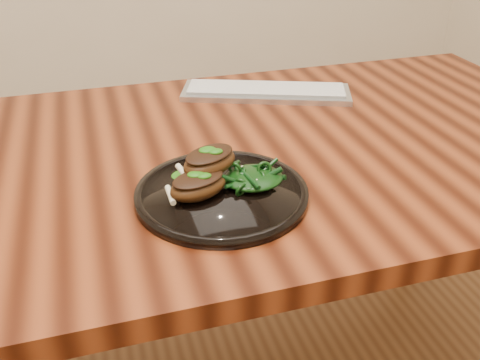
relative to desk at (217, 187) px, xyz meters
name	(u,v)px	position (x,y,z in m)	size (l,w,h in m)	color
desk	(217,187)	(0.00, 0.00, 0.00)	(1.60, 0.80, 0.75)	#321006
plate	(222,193)	(-0.03, -0.17, 0.09)	(0.28, 0.28, 0.02)	black
lamb_chop_front	(198,185)	(-0.07, -0.18, 0.12)	(0.11, 0.09, 0.04)	#3E200B
lamb_chop_back	(209,161)	(-0.05, -0.14, 0.14)	(0.12, 0.10, 0.04)	#3E200B
herb_smear	(192,174)	(-0.07, -0.11, 0.10)	(0.07, 0.05, 0.00)	#124B08
greens_heap	(253,174)	(0.02, -0.17, 0.11)	(0.10, 0.09, 0.04)	black
keyboard	(266,91)	(0.18, 0.24, 0.09)	(0.40, 0.25, 0.02)	#B9BCBE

